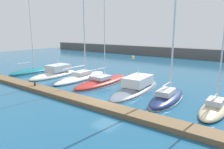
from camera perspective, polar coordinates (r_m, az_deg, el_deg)
The scene contains 12 objects.
ground_plane at distance 20.71m, azimuth -1.58°, elevation -7.31°, with size 120.00×120.00×0.00m, color #1E567A.
dock_pier at distance 19.38m, azimuth -4.84°, elevation -8.07°, with size 44.31×1.65×0.41m, color brown.
breakwater_seawall at distance 57.26m, azimuth 24.46°, elevation 5.22°, with size 108.00×3.41×2.51m, color #5B5651.
sailboat_teal_nearest at distance 37.10m, azimuth -21.25°, elevation 0.98°, with size 2.73×7.85×15.81m.
motorboat_ivory_second at distance 33.11m, azimuth -15.47°, elevation 0.24°, with size 3.15×8.65×3.23m.
sailboat_white_third at distance 30.34m, azimuth -8.41°, elevation -0.48°, with size 3.20×10.49×20.03m.
sailboat_red_fourth at distance 27.50m, azimuth -2.73°, elevation -1.85°, with size 3.04×10.00×18.65m.
motorboat_slate_fifth at distance 24.34m, azimuth 6.76°, elevation -3.55°, with size 3.79×10.72×3.15m.
sailboat_navy_sixth at distance 21.52m, azimuth 14.95°, elevation -5.71°, with size 2.81×7.54×15.37m.
sailboat_sand_seventh at distance 20.01m, azimuth 26.37°, elevation -8.26°, with size 2.08×6.23×12.22m.
mooring_buoy_yellow at distance 55.46m, azimuth 5.76°, elevation 4.73°, with size 0.87×0.87×0.87m, color yellow.
dock_bollard at distance 26.28m, azimuth -20.52°, elevation -2.50°, with size 0.20×0.20×0.44m, color black.
Camera 1 is at (12.18, -15.32, 6.78)m, focal length 33.16 mm.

